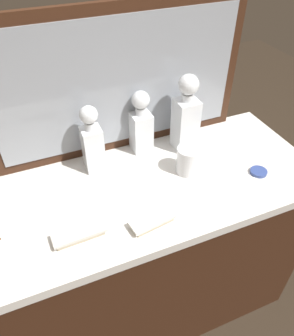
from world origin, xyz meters
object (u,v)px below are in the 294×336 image
(crystal_decanter_far_right, at_px, (186,120))
(crystal_decanter_left, at_px, (141,127))
(porcelain_dish, at_px, (259,172))
(crystal_tumbler_front, at_px, (188,161))
(silver_brush_far_left, at_px, (152,221))
(crystal_decanter_front, at_px, (93,145))
(silver_brush_right, at_px, (79,234))

(crystal_decanter_far_right, distance_m, crystal_decanter_left, 0.18)
(crystal_decanter_far_right, relative_size, porcelain_dish, 4.97)
(crystal_tumbler_front, distance_m, silver_brush_far_left, 0.30)
(crystal_decanter_front, height_order, crystal_tumbler_front, crystal_decanter_front)
(crystal_decanter_left, bearing_deg, porcelain_dish, -41.89)
(crystal_decanter_far_right, xyz_separation_m, crystal_tumbler_front, (-0.06, -0.15, -0.08))
(crystal_decanter_far_right, bearing_deg, crystal_decanter_front, 178.57)
(crystal_decanter_far_right, relative_size, silver_brush_right, 1.88)
(silver_brush_far_left, height_order, porcelain_dish, silver_brush_far_left)
(crystal_decanter_left, distance_m, porcelain_dish, 0.49)
(crystal_decanter_far_right, relative_size, silver_brush_far_left, 2.04)
(crystal_decanter_far_right, distance_m, crystal_decanter_front, 0.38)
(crystal_decanter_left, relative_size, crystal_tumbler_front, 2.45)
(crystal_decanter_front, bearing_deg, crystal_decanter_left, 11.98)
(crystal_decanter_front, bearing_deg, silver_brush_far_left, -75.12)
(porcelain_dish, bearing_deg, crystal_decanter_left, 138.11)
(silver_brush_right, bearing_deg, crystal_decanter_left, 45.11)
(crystal_decanter_front, bearing_deg, porcelain_dish, -25.79)
(crystal_decanter_left, xyz_separation_m, crystal_decanter_front, (-0.21, -0.05, 0.00))
(silver_brush_far_left, height_order, silver_brush_right, same)
(crystal_decanter_far_right, distance_m, porcelain_dish, 0.35)
(crystal_tumbler_front, height_order, silver_brush_far_left, crystal_tumbler_front)
(crystal_decanter_left, xyz_separation_m, silver_brush_right, (-0.35, -0.35, -0.09))
(crystal_decanter_front, height_order, silver_brush_right, crystal_decanter_front)
(silver_brush_far_left, bearing_deg, crystal_decanter_left, 73.02)
(crystal_decanter_left, relative_size, silver_brush_right, 1.54)
(crystal_decanter_front, xyz_separation_m, silver_brush_far_left, (0.09, -0.35, -0.10))
(silver_brush_right, bearing_deg, crystal_decanter_far_right, 29.76)
(crystal_decanter_far_right, height_order, crystal_tumbler_front, crystal_decanter_far_right)
(silver_brush_far_left, bearing_deg, silver_brush_right, 170.23)
(crystal_decanter_left, height_order, silver_brush_right, crystal_decanter_left)
(crystal_decanter_front, bearing_deg, silver_brush_right, -114.34)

